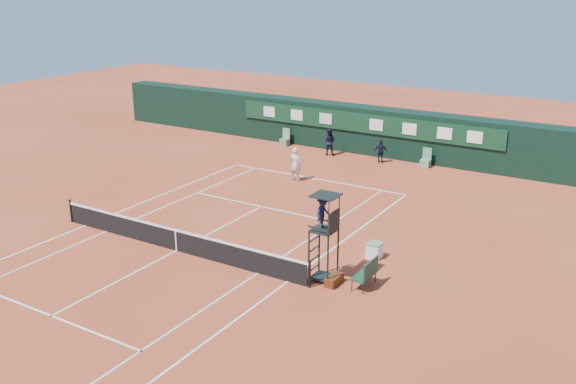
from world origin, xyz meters
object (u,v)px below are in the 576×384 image
object	(u,v)px
player_bench	(367,272)
player	(296,164)
cooler	(374,250)
tennis_net	(176,240)
umpire_chair	(324,219)

from	to	relation	value
player_bench	player	size ratio (longest dim) A/B	0.63
cooler	player	distance (m)	10.98
tennis_net	cooler	world-z (taller)	tennis_net
player_bench	cooler	distance (m)	2.73
cooler	umpire_chair	bearing A→B (deg)	-105.46
tennis_net	player_bench	distance (m)	8.26
cooler	player_bench	bearing A→B (deg)	-71.79
player_bench	cooler	xyz separation A→B (m)	(-0.85, 2.58, -0.27)
umpire_chair	player_bench	bearing A→B (deg)	11.42
tennis_net	umpire_chair	xyz separation A→B (m)	(6.53, 0.80, 1.95)
tennis_net	player_bench	xyz separation A→B (m)	(8.18, 1.13, 0.09)
tennis_net	player_bench	bearing A→B (deg)	7.87
player	player_bench	bearing A→B (deg)	129.55
cooler	player	xyz separation A→B (m)	(-8.14, 7.34, 0.63)
umpire_chair	cooler	size ratio (longest dim) A/B	5.30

